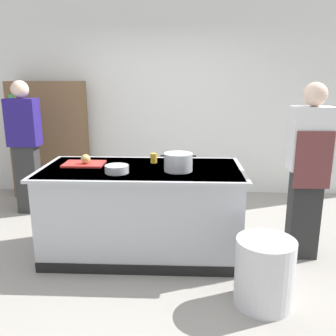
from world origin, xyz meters
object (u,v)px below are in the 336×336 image
at_px(trash_bin, 264,272).
at_px(bookshelf, 50,140).
at_px(stock_pot, 178,162).
at_px(mixing_bowl, 117,169).
at_px(onion, 86,159).
at_px(person_guest, 25,145).
at_px(person_chef, 308,168).
at_px(juice_cup, 154,158).

relative_size(trash_bin, bookshelf, 0.32).
relative_size(stock_pot, mixing_bowl, 1.52).
bearing_deg(onion, stock_pot, -10.05).
bearing_deg(trash_bin, bookshelf, 134.99).
relative_size(mixing_bowl, person_guest, 0.13).
xyz_separation_m(mixing_bowl, person_chef, (1.81, 0.19, -0.02)).
relative_size(stock_pot, trash_bin, 0.61).
bearing_deg(onion, mixing_bowl, -36.29).
bearing_deg(person_chef, juice_cup, 81.87).
bearing_deg(juice_cup, stock_pot, -50.50).
distance_m(juice_cup, person_chef, 1.52).
distance_m(onion, stock_pot, 0.94).
bearing_deg(trash_bin, person_guest, 144.37).
relative_size(mixing_bowl, juice_cup, 2.21).
xyz_separation_m(stock_pot, person_chef, (1.24, 0.09, -0.07)).
distance_m(mixing_bowl, bookshelf, 2.42).
xyz_separation_m(stock_pot, trash_bin, (0.69, -0.73, -0.71)).
height_order(stock_pot, juice_cup, stock_pot).
bearing_deg(bookshelf, mixing_bowl, -55.56).
xyz_separation_m(person_guest, bookshelf, (0.06, 0.70, -0.06)).
distance_m(person_chef, bookshelf, 3.66).
height_order(mixing_bowl, person_guest, person_guest).
distance_m(onion, mixing_bowl, 0.45).
bearing_deg(mixing_bowl, bookshelf, 124.44).
height_order(stock_pot, mixing_bowl, stock_pot).
xyz_separation_m(stock_pot, person_guest, (-2.00, 1.19, -0.07)).
bearing_deg(bookshelf, juice_cup, -43.33).
xyz_separation_m(juice_cup, trash_bin, (0.95, -1.05, -0.67)).
bearing_deg(person_guest, trash_bin, 63.09).
height_order(mixing_bowl, trash_bin, mixing_bowl).
bearing_deg(juice_cup, bookshelf, 136.67).
bearing_deg(onion, bookshelf, 120.21).
distance_m(trash_bin, person_chef, 1.18).
height_order(stock_pot, person_chef, person_chef).
bearing_deg(person_guest, bookshelf, -176.00).
bearing_deg(stock_pot, onion, 169.95).
height_order(onion, stock_pot, stock_pot).
distance_m(stock_pot, juice_cup, 0.41).
distance_m(juice_cup, trash_bin, 1.57).
xyz_separation_m(juice_cup, bookshelf, (-1.68, 1.58, -0.10)).
height_order(trash_bin, person_guest, person_guest).
xyz_separation_m(onion, person_guest, (-1.07, 1.03, -0.06)).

